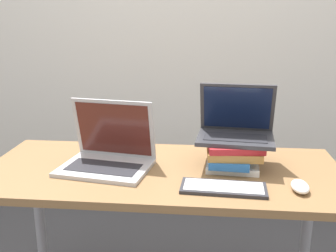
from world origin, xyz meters
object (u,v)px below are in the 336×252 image
object	(u,v)px
laptop_left	(108,154)
wireless_keyboard	(223,188)
book_stack	(232,153)
laptop_on_books	(236,128)
mouse	(300,186)

from	to	relation	value
laptop_left	wireless_keyboard	size ratio (longest dim) A/B	1.25
book_stack	laptop_left	bearing A→B (deg)	-173.28
laptop_left	laptop_on_books	distance (m)	0.53
laptop_on_books	mouse	bearing A→B (deg)	-48.68
wireless_keyboard	mouse	size ratio (longest dim) A/B	2.89
book_stack	wireless_keyboard	world-z (taller)	book_stack
book_stack	mouse	distance (m)	0.32
mouse	wireless_keyboard	bearing A→B (deg)	-176.82
laptop_left	laptop_on_books	world-z (taller)	laptop_on_books
laptop_left	mouse	xyz separation A→B (m)	(0.73, -0.16, -0.04)
book_stack	laptop_on_books	size ratio (longest dim) A/B	0.86
laptop_on_books	wireless_keyboard	size ratio (longest dim) A/B	1.04
laptop_left	wireless_keyboard	bearing A→B (deg)	-20.85
laptop_left	book_stack	xyz separation A→B (m)	(0.50, 0.06, 0.00)
book_stack	wireless_keyboard	distance (m)	0.24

